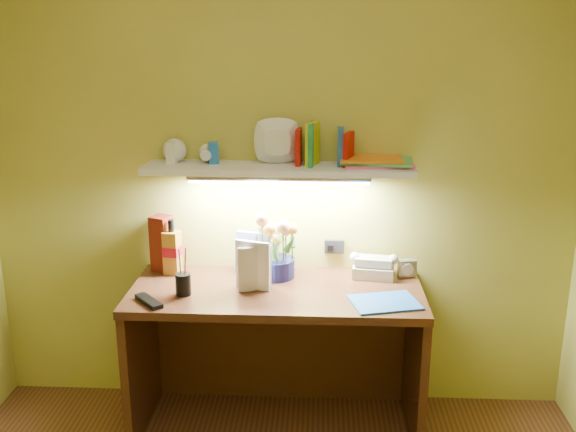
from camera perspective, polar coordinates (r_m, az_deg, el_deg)
The scene contains 13 objects.
desk at distance 3.25m, azimuth -1.01°, elevation -12.60°, with size 1.40×0.60×0.75m, color #3B1B10.
flower_bouquet at distance 3.18m, azimuth -1.09°, elevation -2.60°, with size 0.21×0.21×0.33m, color #0E113E, non-canonical shape.
telephone at distance 3.25m, azimuth 7.62°, elevation -4.33°, with size 0.20×0.15×0.12m, color beige, non-canonical shape.
desk_clock at distance 3.28m, azimuth 10.53°, elevation -4.57°, with size 0.09×0.04×0.09m, color #ACABB0.
whisky_bottle at distance 3.28m, azimuth -10.27°, elevation -2.71°, with size 0.08×0.08×0.28m, color #A9711F, non-canonical shape.
whisky_box at distance 3.34m, azimuth -11.13°, elevation -2.39°, with size 0.09×0.09×0.29m, color #63190D.
pen_cup at distance 3.03m, azimuth -9.33°, elevation -5.37°, with size 0.07×0.07×0.18m, color black.
art_card at distance 3.23m, azimuth -2.80°, elevation -3.42°, with size 0.22×0.04×0.22m, color silver, non-canonical shape.
tv_remote at distance 3.00m, azimuth -12.26°, elevation -7.40°, with size 0.05×0.18×0.02m, color black.
blue_folder at distance 2.97m, azimuth 8.58°, elevation -7.59°, with size 0.30×0.22×0.01m, color blue.
desk_book_a at distance 3.01m, azimuth -4.46°, elevation -4.87°, with size 0.17×0.02×0.22m, color beige.
desk_book_b at distance 3.08m, azimuth -4.68°, elevation -4.18°, with size 0.18×0.02×0.24m, color white.
wall_shelf at distance 3.09m, azimuth -0.03°, elevation 4.84°, with size 1.30×0.32×0.24m.
Camera 1 is at (0.20, -1.64, 1.94)m, focal length 40.00 mm.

